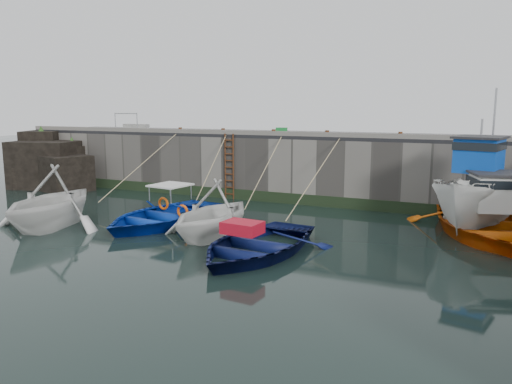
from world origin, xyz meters
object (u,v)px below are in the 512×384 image
at_px(ladder, 229,167).
at_px(bollard_b, 223,131).
at_px(boat_far_orange, 486,223).
at_px(bollard_e, 400,135).
at_px(boat_near_navy, 256,253).
at_px(boat_near_blacktrim, 213,237).
at_px(boat_far_white, 480,201).
at_px(bollard_c, 274,132).
at_px(boat_near_blue, 163,224).
at_px(bollard_d, 327,133).
at_px(bollard_a, 180,130).
at_px(fish_crate, 282,130).
at_px(boat_near_white, 53,227).

bearing_deg(ladder, bollard_b, 146.14).
distance_m(boat_far_orange, bollard_e, 5.36).
xyz_separation_m(boat_near_navy, bollard_b, (-5.59, 8.23, 3.30)).
bearing_deg(boat_near_navy, boat_near_blacktrim, 156.64).
bearing_deg(boat_far_white, bollard_c, -178.65).
relative_size(boat_far_white, bollard_e, 24.73).
relative_size(boat_near_blue, bollard_d, 20.23).
xyz_separation_m(boat_near_blue, bollard_b, (-0.65, 6.15, 3.30)).
height_order(boat_near_blacktrim, bollard_a, bollard_a).
height_order(boat_far_white, fish_crate, boat_far_white).
bearing_deg(ladder, bollard_c, 8.67).
xyz_separation_m(bollard_b, bollard_e, (8.50, 0.00, 0.00)).
distance_m(boat_near_white, bollard_c, 10.52).
xyz_separation_m(ladder, fish_crate, (1.73, 2.51, 1.70)).
xyz_separation_m(ladder, boat_near_white, (-3.36, -7.96, -1.59)).
bearing_deg(bollard_a, ladder, -6.38).
height_order(boat_near_navy, bollard_a, bollard_a).
height_order(boat_near_white, boat_near_blacktrim, boat_near_white).
height_order(boat_near_blacktrim, boat_near_navy, boat_near_blacktrim).
bearing_deg(fish_crate, boat_near_navy, -90.15).
relative_size(bollard_a, bollard_d, 1.00).
bearing_deg(bollard_e, bollard_d, 180.00).
bearing_deg(boat_near_blue, ladder, 98.41).
bearing_deg(bollard_b, boat_near_white, -109.04).
bearing_deg(boat_near_blue, boat_near_white, -141.56).
xyz_separation_m(boat_near_blue, bollard_e, (7.85, 6.15, 3.30)).
distance_m(ladder, boat_far_orange, 11.84).
bearing_deg(boat_near_blacktrim, bollard_a, 131.70).
xyz_separation_m(boat_near_navy, bollard_d, (-0.29, 8.23, 3.30)).
bearing_deg(bollard_d, boat_far_orange, -23.18).
height_order(boat_far_orange, bollard_b, boat_far_orange).
bearing_deg(boat_far_orange, boat_near_blacktrim, -172.09).
xyz_separation_m(ladder, boat_far_orange, (11.51, -2.54, -1.15)).
relative_size(boat_near_white, fish_crate, 8.61).
bearing_deg(bollard_d, bollard_c, 180.00).
relative_size(boat_near_navy, boat_far_white, 0.78).
relative_size(boat_near_navy, fish_crate, 9.24).
bearing_deg(bollard_e, bollard_b, 180.00).
bearing_deg(bollard_a, boat_near_blue, -62.92).
bearing_deg(boat_near_blacktrim, fish_crate, 98.97).
bearing_deg(bollard_b, bollard_a, 180.00).
height_order(bollard_b, bollard_d, same).
height_order(boat_near_white, bollard_a, bollard_a).
relative_size(ladder, boat_far_white, 0.46).
xyz_separation_m(boat_far_white, fish_crate, (-9.51, 4.04, 2.23)).
relative_size(boat_near_blue, fish_crate, 9.69).
bearing_deg(bollard_c, bollard_e, 0.00).
xyz_separation_m(boat_near_white, boat_far_orange, (14.88, 5.43, 0.45)).
bearing_deg(bollard_c, ladder, -171.33).
height_order(boat_near_blue, boat_near_blacktrim, boat_near_blacktrim).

